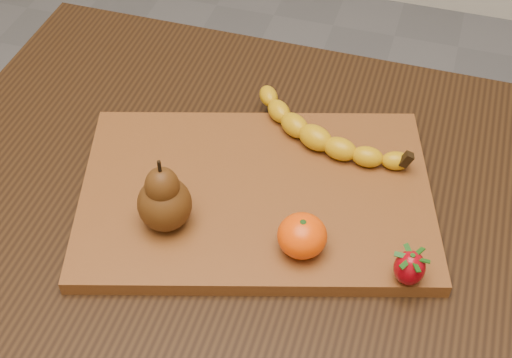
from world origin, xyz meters
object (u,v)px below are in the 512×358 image
(mandarin, at_px, (302,236))
(cutting_board, at_px, (256,195))
(table, at_px, (281,254))
(pear, at_px, (163,194))

(mandarin, bearing_deg, cutting_board, 136.25)
(table, distance_m, pear, 0.23)
(table, relative_size, mandarin, 16.94)
(cutting_board, bearing_deg, mandarin, -60.29)
(cutting_board, distance_m, mandarin, 0.12)
(table, bearing_deg, mandarin, -59.81)
(cutting_board, bearing_deg, pear, -153.37)
(table, height_order, pear, pear)
(cutting_board, distance_m, pear, 0.14)
(table, bearing_deg, pear, -147.28)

